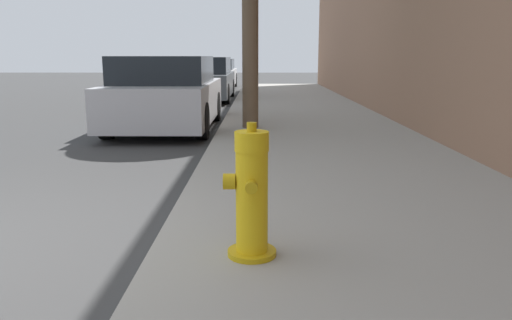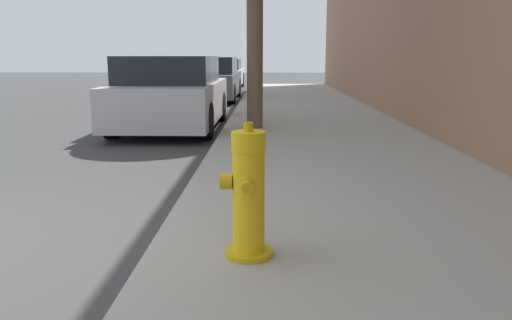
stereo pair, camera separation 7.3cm
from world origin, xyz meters
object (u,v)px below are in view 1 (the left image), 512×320
object	(u,v)px
parked_car_mid	(205,79)
fire_hydrant	(251,196)
parked_car_near	(166,94)
parked_car_far	(214,74)

from	to	relation	value
parked_car_mid	fire_hydrant	bearing A→B (deg)	-82.58
parked_car_near	parked_car_mid	distance (m)	6.59
fire_hydrant	parked_car_far	xyz separation A→B (m)	(-1.95, 19.20, 0.09)
parked_car_mid	parked_car_far	distance (m)	5.94
fire_hydrant	parked_car_mid	distance (m)	13.38
fire_hydrant	parked_car_far	world-z (taller)	parked_car_far
parked_car_mid	parked_car_far	bearing A→B (deg)	92.15
parked_car_near	parked_car_mid	xyz separation A→B (m)	(0.04, 6.59, -0.02)
parked_car_near	parked_car_mid	world-z (taller)	parked_car_near
fire_hydrant	parked_car_mid	bearing A→B (deg)	97.42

